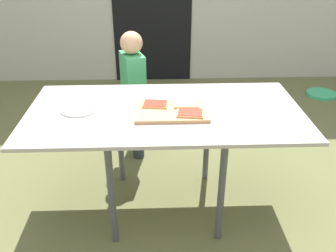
% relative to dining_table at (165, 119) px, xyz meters
% --- Properties ---
extents(ground_plane, '(16.00, 16.00, 0.00)m').
position_rel_dining_table_xyz_m(ground_plane, '(0.00, 0.00, -0.65)').
color(ground_plane, '#63663C').
extents(dining_table, '(1.60, 0.81, 0.71)m').
position_rel_dining_table_xyz_m(dining_table, '(0.00, 0.00, 0.00)').
color(dining_table, '#ADA299').
rests_on(dining_table, ground).
extents(cutting_board, '(0.41, 0.27, 0.02)m').
position_rel_dining_table_xyz_m(cutting_board, '(0.04, -0.04, 0.07)').
color(cutting_board, tan).
rests_on(cutting_board, dining_table).
extents(pizza_slice_far_left, '(0.16, 0.12, 0.01)m').
position_rel_dining_table_xyz_m(pizza_slice_far_left, '(-0.05, 0.03, 0.09)').
color(pizza_slice_far_left, tan).
rests_on(pizza_slice_far_left, cutting_board).
extents(pizza_slice_far_right, '(0.15, 0.11, 0.01)m').
position_rel_dining_table_xyz_m(pizza_slice_far_right, '(0.13, 0.02, 0.09)').
color(pizza_slice_far_right, tan).
rests_on(pizza_slice_far_right, cutting_board).
extents(pizza_slice_near_right, '(0.16, 0.13, 0.01)m').
position_rel_dining_table_xyz_m(pizza_slice_near_right, '(0.14, -0.10, 0.09)').
color(pizza_slice_near_right, tan).
rests_on(pizza_slice_near_right, cutting_board).
extents(plate_white_left, '(0.21, 0.21, 0.01)m').
position_rel_dining_table_xyz_m(plate_white_left, '(-0.50, 0.02, 0.06)').
color(plate_white_left, white).
rests_on(plate_white_left, dining_table).
extents(child_left, '(0.21, 0.27, 1.00)m').
position_rel_dining_table_xyz_m(child_left, '(-0.22, 0.68, -0.07)').
color(child_left, '#2D313A').
rests_on(child_left, ground).
extents(garden_hose_coil, '(0.32, 0.32, 0.03)m').
position_rel_dining_table_xyz_m(garden_hose_coil, '(1.80, 1.80, -0.63)').
color(garden_hose_coil, '#3EBB7E').
rests_on(garden_hose_coil, ground).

